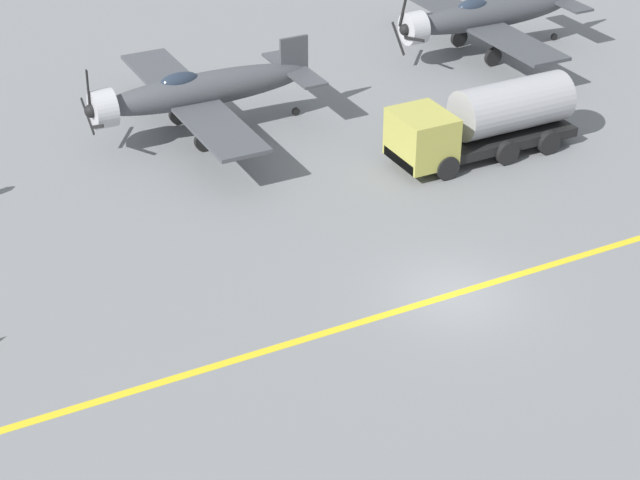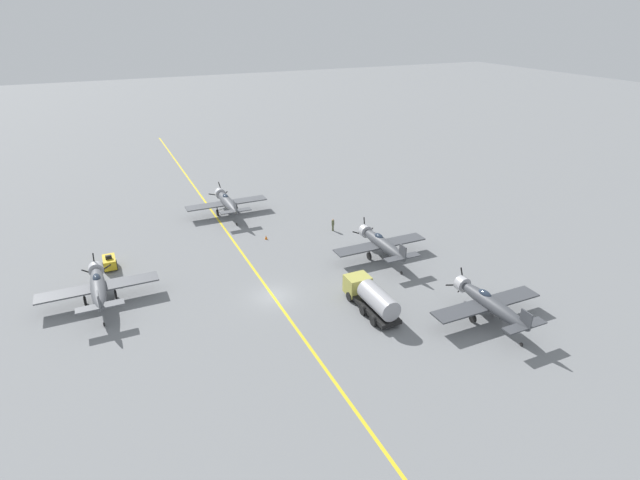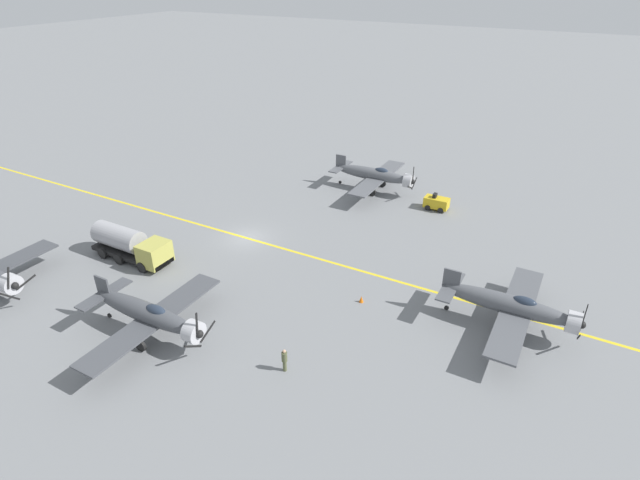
{
  "view_description": "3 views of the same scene",
  "coord_description": "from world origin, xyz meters",
  "px_view_note": "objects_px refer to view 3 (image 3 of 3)",
  "views": [
    {
      "loc": [
        -24.0,
        17.24,
        19.52
      ],
      "look_at": [
        1.12,
        4.38,
        2.67
      ],
      "focal_mm": 60.0,
      "sensor_mm": 36.0,
      "label": 1
    },
    {
      "loc": [
        -14.68,
        -43.87,
        27.95
      ],
      "look_at": [
        7.45,
        4.1,
        3.48
      ],
      "focal_mm": 28.0,
      "sensor_mm": 36.0,
      "label": 2
    },
    {
      "loc": [
        33.92,
        26.95,
        23.46
      ],
      "look_at": [
        2.3,
        9.44,
        3.44
      ],
      "focal_mm": 28.0,
      "sensor_mm": 36.0,
      "label": 3
    }
  ],
  "objects_px": {
    "airplane_mid_left": "(375,175)",
    "fuel_tanker": "(130,245)",
    "airplane_mid_right": "(149,314)",
    "tow_tractor": "(436,203)",
    "traffic_cone": "(361,299)",
    "ground_crew_walking": "(284,359)",
    "airplane_far_center": "(512,306)"
  },
  "relations": [
    {
      "from": "airplane_mid_right",
      "to": "tow_tractor",
      "type": "distance_m",
      "value": 32.59
    },
    {
      "from": "airplane_mid_left",
      "to": "ground_crew_walking",
      "type": "height_order",
      "value": "airplane_mid_left"
    },
    {
      "from": "fuel_tanker",
      "to": "traffic_cone",
      "type": "distance_m",
      "value": 21.32
    },
    {
      "from": "ground_crew_walking",
      "to": "traffic_cone",
      "type": "bearing_deg",
      "value": 172.7
    },
    {
      "from": "airplane_mid_left",
      "to": "tow_tractor",
      "type": "bearing_deg",
      "value": 83.81
    },
    {
      "from": "fuel_tanker",
      "to": "airplane_far_center",
      "type": "bearing_deg",
      "value": 101.29
    },
    {
      "from": "airplane_mid_right",
      "to": "traffic_cone",
      "type": "xyz_separation_m",
      "value": [
        -11.05,
        11.29,
        -1.74
      ]
    },
    {
      "from": "tow_tractor",
      "to": "ground_crew_walking",
      "type": "distance_m",
      "value": 28.91
    },
    {
      "from": "ground_crew_walking",
      "to": "traffic_cone",
      "type": "height_order",
      "value": "ground_crew_walking"
    },
    {
      "from": "airplane_mid_left",
      "to": "airplane_far_center",
      "type": "height_order",
      "value": "airplane_mid_left"
    },
    {
      "from": "airplane_mid_left",
      "to": "traffic_cone",
      "type": "xyz_separation_m",
      "value": [
        20.96,
        7.98,
        -1.74
      ]
    },
    {
      "from": "ground_crew_walking",
      "to": "traffic_cone",
      "type": "xyz_separation_m",
      "value": [
        -9.36,
        1.2,
        -0.68
      ]
    },
    {
      "from": "airplane_mid_right",
      "to": "tow_tractor",
      "type": "relative_size",
      "value": 4.62
    },
    {
      "from": "airplane_mid_right",
      "to": "ground_crew_walking",
      "type": "distance_m",
      "value": 10.28
    },
    {
      "from": "airplane_mid_right",
      "to": "fuel_tanker",
      "type": "height_order",
      "value": "airplane_mid_right"
    },
    {
      "from": "fuel_tanker",
      "to": "ground_crew_walking",
      "type": "xyz_separation_m",
      "value": [
        5.32,
        19.7,
        -0.55
      ]
    },
    {
      "from": "airplane_mid_right",
      "to": "airplane_far_center",
      "type": "distance_m",
      "value": 25.77
    },
    {
      "from": "airplane_far_center",
      "to": "airplane_mid_left",
      "type": "bearing_deg",
      "value": -145.44
    },
    {
      "from": "airplane_mid_left",
      "to": "fuel_tanker",
      "type": "distance_m",
      "value": 28.15
    },
    {
      "from": "airplane_far_center",
      "to": "tow_tractor",
      "type": "relative_size",
      "value": 4.62
    },
    {
      "from": "fuel_tanker",
      "to": "ground_crew_walking",
      "type": "relative_size",
      "value": 4.57
    },
    {
      "from": "ground_crew_walking",
      "to": "fuel_tanker",
      "type": "bearing_deg",
      "value": -105.12
    },
    {
      "from": "tow_tractor",
      "to": "ground_crew_walking",
      "type": "bearing_deg",
      "value": -2.21
    },
    {
      "from": "tow_tractor",
      "to": "airplane_mid_right",
      "type": "bearing_deg",
      "value": -20.13
    },
    {
      "from": "traffic_cone",
      "to": "airplane_mid_right",
      "type": "bearing_deg",
      "value": -45.62
    },
    {
      "from": "ground_crew_walking",
      "to": "traffic_cone",
      "type": "relative_size",
      "value": 3.18
    },
    {
      "from": "fuel_tanker",
      "to": "ground_crew_walking",
      "type": "height_order",
      "value": "fuel_tanker"
    },
    {
      "from": "airplane_mid_left",
      "to": "traffic_cone",
      "type": "distance_m",
      "value": 22.5
    },
    {
      "from": "airplane_mid_right",
      "to": "traffic_cone",
      "type": "distance_m",
      "value": 15.89
    },
    {
      "from": "airplane_mid_right",
      "to": "fuel_tanker",
      "type": "distance_m",
      "value": 11.9
    },
    {
      "from": "airplane_mid_left",
      "to": "ground_crew_walking",
      "type": "relative_size",
      "value": 6.85
    },
    {
      "from": "airplane_mid_right",
      "to": "ground_crew_walking",
      "type": "xyz_separation_m",
      "value": [
        -1.69,
        10.09,
        -1.06
      ]
    }
  ]
}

